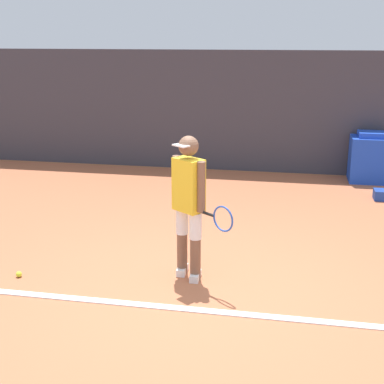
{
  "coord_description": "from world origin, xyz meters",
  "views": [
    {
      "loc": [
        0.94,
        -5.16,
        2.67
      ],
      "look_at": [
        -0.15,
        0.56,
        0.95
      ],
      "focal_mm": 50.0,
      "sensor_mm": 36.0,
      "label": 1
    }
  ],
  "objects": [
    {
      "name": "ground_plane",
      "position": [
        0.0,
        0.0,
        0.0
      ],
      "size": [
        24.0,
        24.0,
        0.0
      ],
      "primitive_type": "plane",
      "color": "#B76642"
    },
    {
      "name": "court_baseline",
      "position": [
        0.0,
        -0.41,
        0.01
      ],
      "size": [
        21.6,
        0.1,
        0.01
      ],
      "color": "white",
      "rests_on": "ground_plane"
    },
    {
      "name": "back_wall",
      "position": [
        0.0,
        5.49,
        1.2
      ],
      "size": [
        24.0,
        0.1,
        2.39
      ],
      "color": "#383842",
      "rests_on": "ground_plane"
    },
    {
      "name": "covered_chair",
      "position": [
        2.42,
        5.09,
        0.45
      ],
      "size": [
        0.78,
        0.61,
        0.95
      ],
      "color": "blue",
      "rests_on": "ground_plane"
    },
    {
      "name": "tennis_ball",
      "position": [
        -2.06,
        -0.03,
        0.03
      ],
      "size": [
        0.07,
        0.07,
        0.07
      ],
      "color": "#D1E533",
      "rests_on": "ground_plane"
    },
    {
      "name": "tennis_player",
      "position": [
        -0.14,
        0.35,
        0.91
      ],
      "size": [
        0.75,
        0.58,
        1.64
      ],
      "rotation": [
        0.0,
        0.0,
        -0.63
      ],
      "color": "brown",
      "rests_on": "ground_plane"
    }
  ]
}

